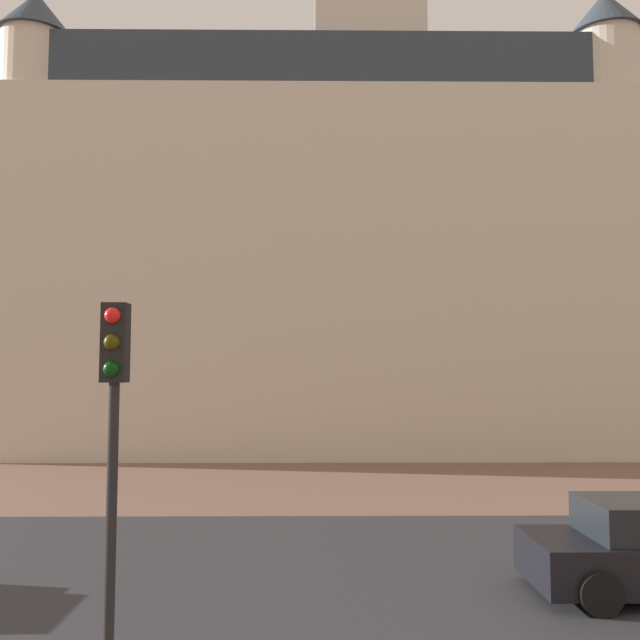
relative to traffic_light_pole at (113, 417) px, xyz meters
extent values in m
plane|color=brown|center=(2.28, 5.11, -3.04)|extent=(120.00, 120.00, 0.00)
cube|color=#2D2D33|center=(2.28, 5.01, -3.04)|extent=(120.00, 8.01, 0.00)
cube|color=beige|center=(2.60, 24.82, 4.56)|extent=(27.47, 12.91, 15.20)
cube|color=#2D3842|center=(2.60, 24.82, 13.36)|extent=(25.27, 11.88, 2.40)
cube|color=beige|center=(4.95, 24.82, 12.22)|extent=(5.25, 5.25, 30.51)
cylinder|color=beige|center=(-9.63, 19.86, 5.83)|extent=(2.80, 2.80, 17.74)
cone|color=#2D3842|center=(-9.63, 19.86, 15.70)|extent=(3.20, 3.20, 2.00)
cylinder|color=beige|center=(14.83, 19.86, 5.92)|extent=(2.80, 2.80, 17.92)
cone|color=#2D3842|center=(14.83, 19.86, 15.88)|extent=(3.20, 3.20, 2.00)
cylinder|color=black|center=(6.43, 2.36, -2.72)|extent=(0.64, 0.22, 0.64)
cylinder|color=black|center=(6.43, 4.14, -2.72)|extent=(0.64, 0.22, 0.64)
cylinder|color=black|center=(0.00, 0.02, -1.33)|extent=(0.12, 0.12, 3.43)
cube|color=black|center=(0.00, 0.02, 0.84)|extent=(0.28, 0.24, 0.90)
sphere|color=red|center=(0.00, -0.11, 1.14)|extent=(0.18, 0.18, 0.18)
sphere|color=#3C3306|center=(0.00, -0.11, 0.84)|extent=(0.18, 0.18, 0.18)
sphere|color=#06330C|center=(0.00, -0.11, 0.54)|extent=(0.18, 0.18, 0.18)
camera|label=1|loc=(2.25, -7.51, 0.53)|focal=37.19mm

